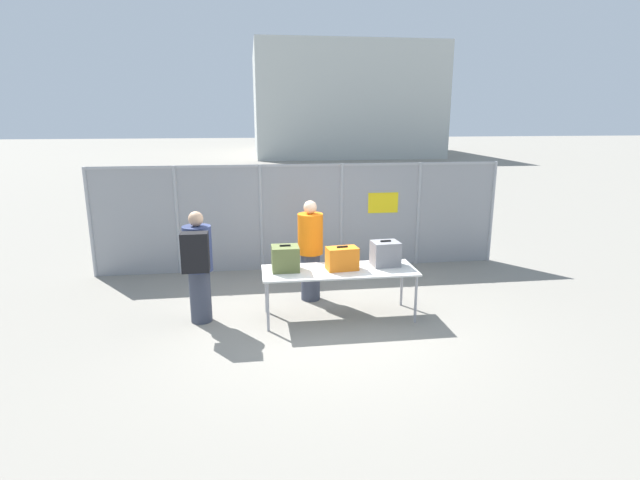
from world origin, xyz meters
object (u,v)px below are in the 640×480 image
(suitcase_orange, at_px, (342,259))
(security_worker_near, at_px, (310,249))
(utility_trailer, at_px, (348,217))
(traveler_hooded, at_px, (198,263))
(inspection_table, at_px, (339,273))
(suitcase_grey, at_px, (385,254))
(suitcase_olive, at_px, (285,258))

(suitcase_orange, height_order, security_worker_near, security_worker_near)
(utility_trailer, bearing_deg, suitcase_orange, -101.90)
(security_worker_near, bearing_deg, traveler_hooded, 15.89)
(inspection_table, bearing_deg, suitcase_grey, 9.41)
(suitcase_grey, height_order, traveler_hooded, traveler_hooded)
(suitcase_olive, xyz_separation_m, utility_trailer, (1.93, 5.21, -0.50))
(inspection_table, relative_size, suitcase_orange, 4.72)
(traveler_hooded, bearing_deg, suitcase_grey, -8.23)
(suitcase_orange, bearing_deg, traveler_hooded, 177.53)
(suitcase_olive, bearing_deg, security_worker_near, 58.68)
(suitcase_grey, relative_size, traveler_hooded, 0.26)
(suitcase_grey, xyz_separation_m, traveler_hooded, (-2.73, -0.03, -0.03))
(suitcase_orange, bearing_deg, inspection_table, -177.68)
(security_worker_near, bearing_deg, suitcase_olive, 51.25)
(suitcase_olive, distance_m, traveler_hooded, 1.24)
(inspection_table, relative_size, suitcase_grey, 5.36)
(suitcase_grey, xyz_separation_m, security_worker_near, (-1.04, 0.70, -0.08))
(suitcase_olive, xyz_separation_m, suitcase_orange, (0.82, -0.07, -0.01))
(suitcase_olive, distance_m, security_worker_near, 0.88)
(suitcase_orange, distance_m, traveler_hooded, 2.06)
(inspection_table, distance_m, suitcase_olive, 0.82)
(suitcase_orange, distance_m, utility_trailer, 5.42)
(suitcase_olive, height_order, suitcase_grey, suitcase_grey)
(inspection_table, height_order, utility_trailer, inspection_table)
(inspection_table, bearing_deg, utility_trailer, 77.69)
(utility_trailer, bearing_deg, inspection_table, -102.31)
(traveler_hooded, xyz_separation_m, utility_trailer, (3.17, 5.19, -0.47))
(suitcase_olive, relative_size, suitcase_orange, 0.82)
(suitcase_orange, relative_size, suitcase_grey, 1.14)
(suitcase_orange, bearing_deg, security_worker_near, 114.13)
(suitcase_orange, xyz_separation_m, security_worker_near, (-0.37, 0.82, -0.07))
(inspection_table, relative_size, traveler_hooded, 1.37)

